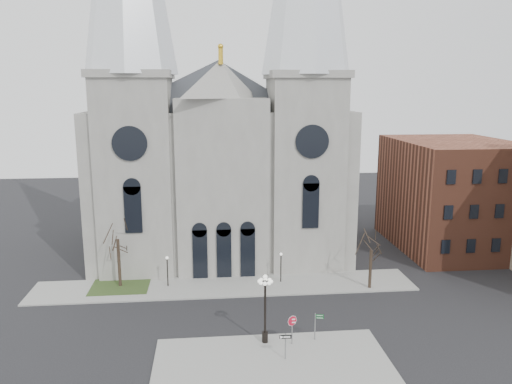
{
  "coord_description": "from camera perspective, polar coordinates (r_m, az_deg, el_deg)",
  "views": [
    {
      "loc": [
        -1.62,
        -38.54,
        20.56
      ],
      "look_at": [
        2.98,
        8.0,
        10.79
      ],
      "focal_mm": 35.0,
      "sensor_mm": 36.0,
      "label": 1
    }
  ],
  "objects": [
    {
      "name": "tree_right",
      "position": [
        52.87,
        13.05,
        -6.24
      ],
      "size": [
        3.2,
        3.2,
        6.0
      ],
      "color": "black",
      "rests_on": "ground"
    },
    {
      "name": "ped_lamp_left",
      "position": [
        53.44,
        -10.1,
        -8.34
      ],
      "size": [
        0.32,
        0.32,
        3.26
      ],
      "color": "black",
      "rests_on": "sidewalk_far"
    },
    {
      "name": "sidewalk_near",
      "position": [
        39.58,
        2.0,
        -19.39
      ],
      "size": [
        18.0,
        10.0,
        0.14
      ],
      "primitive_type": "cube",
      "color": "gray",
      "rests_on": "ground"
    },
    {
      "name": "tree_left",
      "position": [
        53.54,
        -15.55,
        -4.89
      ],
      "size": [
        3.2,
        3.2,
        7.5
      ],
      "color": "black",
      "rests_on": "ground"
    },
    {
      "name": "stop_sign",
      "position": [
        41.72,
        4.15,
        -14.78
      ],
      "size": [
        0.9,
        0.09,
        2.49
      ],
      "rotation": [
        0.0,
        0.0,
        0.06
      ],
      "color": "slate",
      "rests_on": "sidewalk_near"
    },
    {
      "name": "street_name_sign",
      "position": [
        42.72,
        6.88,
        -14.77
      ],
      "size": [
        0.74,
        0.19,
        2.33
      ],
      "rotation": [
        0.0,
        0.0,
        -0.18
      ],
      "color": "slate",
      "rests_on": "sidewalk_near"
    },
    {
      "name": "grass_patch",
      "position": [
        55.33,
        -15.23,
        -10.35
      ],
      "size": [
        6.0,
        5.0,
        0.18
      ],
      "primitive_type": "cube",
      "color": "#2B411C",
      "rests_on": "ground"
    },
    {
      "name": "ground",
      "position": [
        43.71,
        -2.97,
        -16.27
      ],
      "size": [
        160.0,
        160.0,
        0.0
      ],
      "primitive_type": "plane",
      "color": "black",
      "rests_on": "ground"
    },
    {
      "name": "ped_lamp_right",
      "position": [
        53.8,
        2.87,
        -8.02
      ],
      "size": [
        0.32,
        0.32,
        3.26
      ],
      "color": "black",
      "rests_on": "sidewalk_far"
    },
    {
      "name": "sidewalk_far",
      "position": [
        53.64,
        -3.54,
        -10.68
      ],
      "size": [
        40.0,
        6.0,
        0.14
      ],
      "primitive_type": "cube",
      "color": "gray",
      "rests_on": "ground"
    },
    {
      "name": "cathedral",
      "position": [
        61.46,
        -4.19,
        9.83
      ],
      "size": [
        33.0,
        26.66,
        54.0
      ],
      "color": "gray",
      "rests_on": "ground"
    },
    {
      "name": "globe_lamp",
      "position": [
        41.09,
        1.05,
        -12.26
      ],
      "size": [
        1.45,
        1.45,
        5.85
      ],
      "rotation": [
        0.0,
        0.0,
        -0.17
      ],
      "color": "black",
      "rests_on": "sidewalk_near"
    },
    {
      "name": "one_way_sign",
      "position": [
        39.78,
        3.39,
        -16.72
      ],
      "size": [
        0.93,
        0.09,
        2.12
      ],
      "rotation": [
        0.0,
        0.0,
        -0.03
      ],
      "color": "slate",
      "rests_on": "sidewalk_near"
    },
    {
      "name": "bg_building_brick",
      "position": [
        69.64,
        21.5,
        -0.26
      ],
      "size": [
        14.0,
        18.0,
        14.0
      ],
      "primitive_type": "cube",
      "color": "brown",
      "rests_on": "ground"
    }
  ]
}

